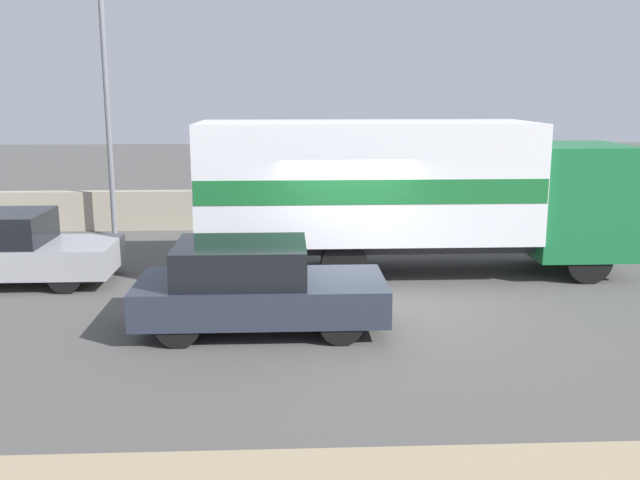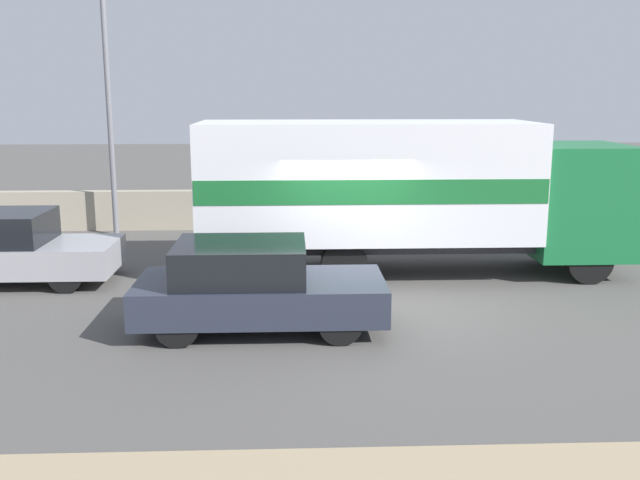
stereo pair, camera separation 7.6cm
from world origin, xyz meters
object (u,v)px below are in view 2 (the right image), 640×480
at_px(street_lamp, 106,57).
at_px(car_hatchback, 255,286).
at_px(box_truck, 402,188).
at_px(car_sedan_second, 6,248).

xyz_separation_m(street_lamp, car_hatchback, (4.07, -7.82, -3.88)).
distance_m(box_truck, car_hatchback, 4.65).
distance_m(street_lamp, car_sedan_second, 6.25).
distance_m(street_lamp, car_hatchback, 9.64).
height_order(street_lamp, car_sedan_second, street_lamp).
distance_m(street_lamp, box_truck, 8.66).
relative_size(street_lamp, car_hatchback, 2.04).
bearing_deg(box_truck, car_sedan_second, -176.73).
relative_size(box_truck, car_hatchback, 2.22).
relative_size(street_lamp, box_truck, 0.92).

